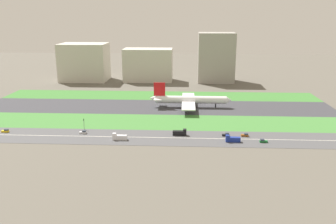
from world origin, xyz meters
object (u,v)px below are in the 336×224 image
(car_2, at_px, (226,135))
(truck_2, at_px, (119,137))
(car_4, at_px, (83,132))
(fuel_tank_west, at_px, (153,69))
(car_3, at_px, (245,135))
(airliner, at_px, (189,100))
(truck_0, at_px, (232,139))
(car_0, at_px, (5,131))
(office_tower, at_px, (216,58))
(hangar_building, at_px, (148,65))
(traffic_light, at_px, (84,123))
(truck_1, at_px, (180,133))
(terminal_building, at_px, (84,62))
(car_1, at_px, (263,141))

(car_2, bearing_deg, truck_2, -171.08)
(car_4, relative_size, fuel_tank_west, 0.18)
(car_3, distance_m, car_4, 99.69)
(truck_2, relative_size, car_2, 1.91)
(airliner, height_order, truck_0, airliner)
(car_3, height_order, car_4, same)
(truck_0, height_order, car_0, truck_0)
(office_tower, bearing_deg, hangar_building, 180.00)
(traffic_light, height_order, office_tower, office_tower)
(truck_1, height_order, hangar_building, hangar_building)
(traffic_light, xyz_separation_m, hangar_building, (22.99, 174.01, 13.46))
(traffic_light, relative_size, terminal_building, 0.14)
(car_3, height_order, car_2, same)
(truck_1, distance_m, car_3, 39.52)
(traffic_light, relative_size, fuel_tank_west, 0.29)
(car_4, bearing_deg, car_3, 0.00)
(car_3, distance_m, traffic_light, 101.69)
(car_1, relative_size, traffic_light, 0.61)
(car_3, bearing_deg, car_1, -48.43)
(car_4, height_order, office_tower, office_tower)
(airliner, bearing_deg, car_4, -134.06)
(car_1, distance_m, terminal_building, 249.60)
(truck_0, bearing_deg, car_4, -6.28)
(hangar_building, bearing_deg, truck_1, -77.96)
(truck_1, xyz_separation_m, car_3, (39.51, 0.00, -0.75))
(truck_1, relative_size, terminal_building, 0.17)
(truck_1, relative_size, car_0, 1.91)
(truck_1, relative_size, car_3, 1.91)
(truck_1, relative_size, truck_2, 1.00)
(truck_2, bearing_deg, car_2, -171.08)
(car_3, xyz_separation_m, office_tower, (-4.20, 182.00, 25.45))
(hangar_building, distance_m, office_tower, 74.62)
(traffic_light, bearing_deg, car_1, -9.28)
(airliner, relative_size, truck_2, 7.74)
(car_3, bearing_deg, car_4, 180.00)
(car_4, height_order, terminal_building, terminal_building)
(office_tower, bearing_deg, fuel_tank_west, 148.38)
(car_2, bearing_deg, office_tower, 87.72)
(truck_0, bearing_deg, car_0, -4.07)
(truck_1, height_order, fuel_tank_west, fuel_tank_west)
(office_tower, bearing_deg, traffic_light, -119.17)
(car_3, relative_size, hangar_building, 0.08)
(truck_0, relative_size, hangar_building, 0.16)
(truck_2, bearing_deg, truck_1, -164.33)
(car_0, distance_m, traffic_light, 48.74)
(traffic_light, relative_size, office_tower, 0.14)
(airliner, height_order, hangar_building, hangar_building)
(truck_0, height_order, fuel_tank_west, fuel_tank_west)
(car_1, relative_size, car_3, 1.00)
(truck_1, height_order, car_3, truck_1)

